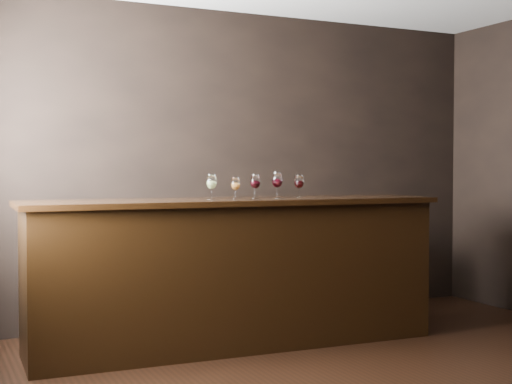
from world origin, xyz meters
name	(u,v)px	position (x,y,z in m)	size (l,w,h in m)	color
ground	(380,383)	(0.00, 0.00, 0.00)	(5.00, 5.00, 0.00)	black
room_shell	(341,100)	(-0.23, 0.11, 1.81)	(5.02, 4.52, 2.81)	black
bar_counter	(235,275)	(-0.46, 1.29, 0.55)	(3.14, 0.68, 1.10)	black
bar_top	(235,202)	(-0.46, 1.29, 1.12)	(3.25, 0.75, 0.04)	black
back_bar_shelf	(234,273)	(-0.15, 2.03, 0.45)	(2.48, 0.40, 0.89)	black
glass_white	(212,182)	(-0.65, 1.30, 1.27)	(0.08, 0.08, 0.19)	white
glass_amber	(235,184)	(-0.46, 1.26, 1.26)	(0.07, 0.07, 0.17)	white
glass_red_a	(255,182)	(-0.28, 1.31, 1.27)	(0.08, 0.08, 0.19)	white
glass_red_b	(277,181)	(-0.10, 1.28, 1.28)	(0.09, 0.09, 0.21)	white
glass_red_c	(299,182)	(0.10, 1.27, 1.27)	(0.08, 0.08, 0.19)	white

